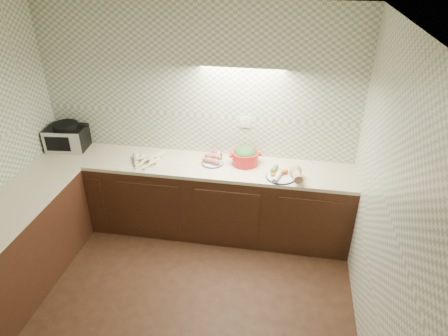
% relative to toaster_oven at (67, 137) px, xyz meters
% --- Properties ---
extents(room, '(3.60, 3.60, 2.60)m').
position_rel_toaster_oven_xyz_m(room, '(1.56, -1.62, 0.58)').
color(room, black).
rests_on(room, ground).
extents(counter, '(3.60, 3.60, 0.90)m').
position_rel_toaster_oven_xyz_m(counter, '(0.88, -0.94, -0.60)').
color(counter, black).
rests_on(counter, ground).
extents(toaster_oven, '(0.48, 0.39, 0.32)m').
position_rel_toaster_oven_xyz_m(toaster_oven, '(0.00, 0.00, 0.00)').
color(toaster_oven, black).
rests_on(toaster_oven, counter).
extents(parsnip_pile, '(0.45, 0.37, 0.08)m').
position_rel_toaster_oven_xyz_m(parsnip_pile, '(1.05, -0.22, -0.11)').
color(parsnip_pile, beige).
rests_on(parsnip_pile, counter).
extents(sweet_potato_plate, '(0.25, 0.24, 0.11)m').
position_rel_toaster_oven_xyz_m(sweet_potato_plate, '(1.79, -0.08, -0.11)').
color(sweet_potato_plate, '#141843').
rests_on(sweet_potato_plate, counter).
extents(onion_bowl, '(0.15, 0.15, 0.11)m').
position_rel_toaster_oven_xyz_m(onion_bowl, '(1.80, 0.03, -0.11)').
color(onion_bowl, black).
rests_on(onion_bowl, counter).
extents(dutch_oven, '(0.37, 0.37, 0.21)m').
position_rel_toaster_oven_xyz_m(dutch_oven, '(2.14, -0.03, -0.05)').
color(dutch_oven, red).
rests_on(dutch_oven, counter).
extents(veg_plate, '(0.38, 0.34, 0.15)m').
position_rel_toaster_oven_xyz_m(veg_plate, '(2.63, -0.25, -0.10)').
color(veg_plate, '#141843').
rests_on(veg_plate, counter).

